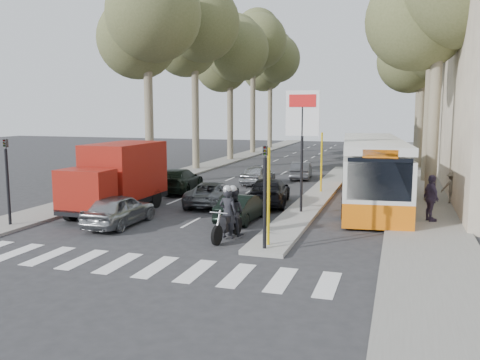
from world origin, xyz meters
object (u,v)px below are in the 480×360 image
object	(u,v)px
dark_hatchback	(242,208)
motorcycle	(230,214)
city_bus	(371,169)
red_truck	(118,177)
silver_hatchback	(119,210)

from	to	relation	value
dark_hatchback	motorcycle	bearing A→B (deg)	102.09
city_bus	red_truck	bearing A→B (deg)	-157.74
silver_hatchback	red_truck	distance (m)	2.92
silver_hatchback	dark_hatchback	size ratio (longest dim) A/B	1.09
motorcycle	dark_hatchback	bearing A→B (deg)	105.58
red_truck	motorcycle	distance (m)	7.13
silver_hatchback	motorcycle	bearing A→B (deg)	173.77
dark_hatchback	motorcycle	xyz separation A→B (m)	(0.44, -2.93, 0.33)
red_truck	motorcycle	bearing A→B (deg)	-23.62
silver_hatchback	motorcycle	xyz separation A→B (m)	(5.03, -0.60, 0.26)
silver_hatchback	dark_hatchback	distance (m)	5.15
silver_hatchback	city_bus	bearing A→B (deg)	-138.93
motorcycle	red_truck	bearing A→B (deg)	162.57
red_truck	city_bus	world-z (taller)	city_bus
dark_hatchback	city_bus	world-z (taller)	city_bus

